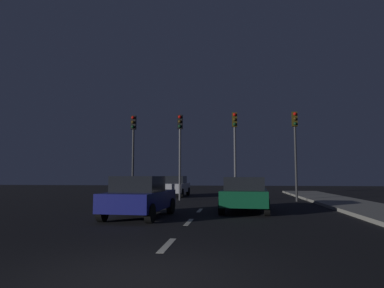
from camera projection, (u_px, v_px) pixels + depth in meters
ground_plane at (191, 220)px, 11.93m from camera, size 80.00×80.00×0.00m
lane_stripe_second at (167, 245)px, 7.58m from camera, size 0.16×1.60×0.01m
lane_stripe_third at (189, 222)px, 11.33m from camera, size 0.16×1.60×0.01m
lane_stripe_fourth at (200, 210)px, 15.09m from camera, size 0.16×1.60×0.01m
traffic_signal_far_left at (133, 141)px, 21.77m from camera, size 0.32×0.38×5.42m
traffic_signal_center_left at (180, 141)px, 21.40m from camera, size 0.32×0.38×5.41m
traffic_signal_center_right at (235, 139)px, 21.00m from camera, size 0.32×0.38×5.47m
traffic_signal_far_right at (295, 139)px, 20.56m from camera, size 0.32×0.38×5.44m
car_stopped_ahead at (245, 194)px, 14.63m from camera, size 2.20×4.13×1.49m
car_adjacent_lane at (140, 197)px, 12.58m from camera, size 2.12×3.99×1.53m
car_oncoming_far at (174, 186)px, 25.13m from camera, size 1.95×3.88×1.51m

